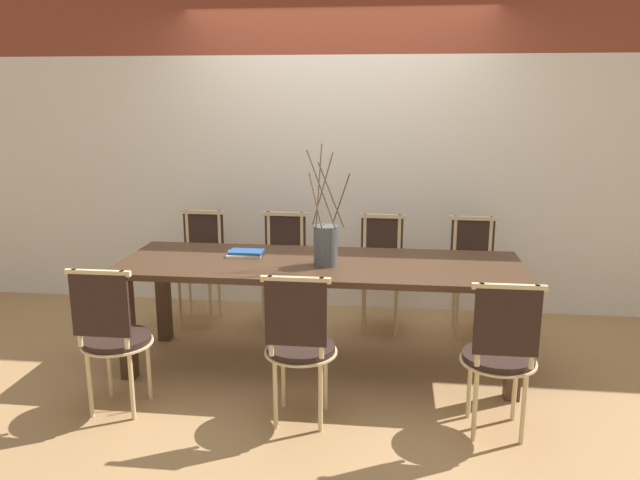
{
  "coord_description": "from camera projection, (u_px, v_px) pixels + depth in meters",
  "views": [
    {
      "loc": [
        0.47,
        -3.95,
        1.84
      ],
      "look_at": [
        0.0,
        0.0,
        0.89
      ],
      "focal_mm": 35.0,
      "sensor_mm": 36.0,
      "label": 1
    }
  ],
  "objects": [
    {
      "name": "ground_plane",
      "position": [
        320.0,
        366.0,
        4.3
      ],
      "size": [
        16.0,
        16.0,
        0.0
      ],
      "primitive_type": "plane",
      "color": "#A87F51"
    },
    {
      "name": "wall_rear",
      "position": [
        338.0,
        121.0,
        5.17
      ],
      "size": [
        12.0,
        0.06,
        3.2
      ],
      "color": "silver",
      "rests_on": "ground_plane"
    },
    {
      "name": "dining_table",
      "position": [
        320.0,
        276.0,
        4.15
      ],
      "size": [
        2.66,
        0.87,
        0.74
      ],
      "color": "#422B1C",
      "rests_on": "ground_plane"
    },
    {
      "name": "chair_near_leftend",
      "position": [
        113.0,
        333.0,
        3.57
      ],
      "size": [
        0.41,
        0.41,
        0.9
      ],
      "color": "black",
      "rests_on": "ground_plane"
    },
    {
      "name": "chair_near_left",
      "position": [
        300.0,
        342.0,
        3.44
      ],
      "size": [
        0.41,
        0.41,
        0.9
      ],
      "color": "black",
      "rests_on": "ground_plane"
    },
    {
      "name": "chair_near_center",
      "position": [
        500.0,
        352.0,
        3.32
      ],
      "size": [
        0.41,
        0.41,
        0.9
      ],
      "color": "black",
      "rests_on": "ground_plane"
    },
    {
      "name": "chair_far_leftend",
      "position": [
        200.0,
        263.0,
        5.04
      ],
      "size": [
        0.41,
        0.41,
        0.9
      ],
      "rotation": [
        0.0,
        0.0,
        3.14
      ],
      "color": "black",
      "rests_on": "ground_plane"
    },
    {
      "name": "chair_far_left",
      "position": [
        283.0,
        266.0,
        4.97
      ],
      "size": [
        0.41,
        0.41,
        0.9
      ],
      "rotation": [
        0.0,
        0.0,
        3.14
      ],
      "color": "black",
      "rests_on": "ground_plane"
    },
    {
      "name": "chair_far_center",
      "position": [
        381.0,
        269.0,
        4.88
      ],
      "size": [
        0.41,
        0.41,
        0.9
      ],
      "rotation": [
        0.0,
        0.0,
        3.14
      ],
      "color": "black",
      "rests_on": "ground_plane"
    },
    {
      "name": "chair_far_right",
      "position": [
        473.0,
        272.0,
        4.8
      ],
      "size": [
        0.41,
        0.41,
        0.9
      ],
      "rotation": [
        0.0,
        0.0,
        3.14
      ],
      "color": "black",
      "rests_on": "ground_plane"
    },
    {
      "name": "vase_centerpiece",
      "position": [
        326.0,
        244.0,
        4.02
      ],
      "size": [
        0.27,
        0.28,
        0.78
      ],
      "color": "#4C5156",
      "rests_on": "dining_table"
    },
    {
      "name": "book_stack",
      "position": [
        245.0,
        253.0,
        4.28
      ],
      "size": [
        0.26,
        0.19,
        0.04
      ],
      "color": "beige",
      "rests_on": "dining_table"
    }
  ]
}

